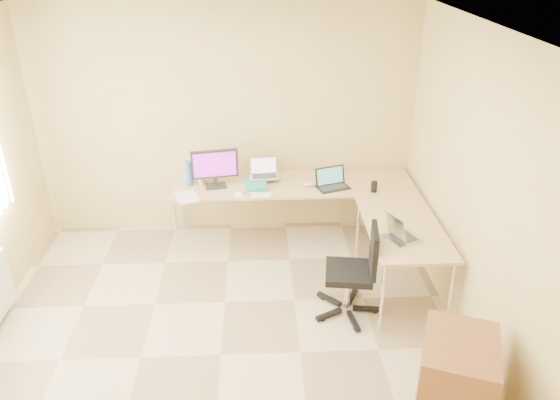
{
  "coord_description": "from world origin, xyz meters",
  "views": [
    {
      "loc": [
        0.34,
        -3.48,
        3.2
      ],
      "look_at": [
        0.55,
        1.1,
        0.9
      ],
      "focal_mm": 34.43,
      "sensor_mm": 36.0,
      "label": 1
    }
  ],
  "objects_px": {
    "monitor": "(215,169)",
    "desk_fan": "(201,168)",
    "mug": "(201,181)",
    "cabinet": "(454,389)",
    "laptop_center": "(264,168)",
    "desk_return": "(400,258)",
    "desk_main": "(292,212)",
    "keyboard": "(253,195)",
    "water_bottle": "(189,173)",
    "laptop_black": "(333,179)",
    "office_chair": "(349,266)",
    "laptop_return": "(405,228)"
  },
  "relations": [
    {
      "from": "laptop_center",
      "to": "water_bottle",
      "type": "xyz_separation_m",
      "value": [
        -0.82,
        -0.05,
        -0.02
      ]
    },
    {
      "from": "cabinet",
      "to": "office_chair",
      "type": "bearing_deg",
      "value": 132.22
    },
    {
      "from": "laptop_center",
      "to": "desk_return",
      "type": "bearing_deg",
      "value": -45.66
    },
    {
      "from": "laptop_center",
      "to": "laptop_return",
      "type": "bearing_deg",
      "value": -52.76
    },
    {
      "from": "mug",
      "to": "desk_fan",
      "type": "height_order",
      "value": "desk_fan"
    },
    {
      "from": "keyboard",
      "to": "water_bottle",
      "type": "xyz_separation_m",
      "value": [
        -0.68,
        0.3,
        0.13
      ]
    },
    {
      "from": "keyboard",
      "to": "desk_fan",
      "type": "distance_m",
      "value": 0.7
    },
    {
      "from": "cabinet",
      "to": "laptop_black",
      "type": "bearing_deg",
      "value": 122.72
    },
    {
      "from": "laptop_black",
      "to": "desk_fan",
      "type": "xyz_separation_m",
      "value": [
        -1.43,
        0.23,
        0.05
      ]
    },
    {
      "from": "desk_fan",
      "to": "laptop_return",
      "type": "xyz_separation_m",
      "value": [
        1.92,
        -1.32,
        -0.05
      ]
    },
    {
      "from": "desk_main",
      "to": "office_chair",
      "type": "bearing_deg",
      "value": -72.18
    },
    {
      "from": "desk_main",
      "to": "office_chair",
      "type": "height_order",
      "value": "office_chair"
    },
    {
      "from": "desk_main",
      "to": "laptop_black",
      "type": "xyz_separation_m",
      "value": [
        0.42,
        -0.15,
        0.47
      ]
    },
    {
      "from": "monitor",
      "to": "desk_fan",
      "type": "relative_size",
      "value": 1.58
    },
    {
      "from": "desk_return",
      "to": "laptop_black",
      "type": "distance_m",
      "value": 1.12
    },
    {
      "from": "desk_main",
      "to": "keyboard",
      "type": "relative_size",
      "value": 7.05
    },
    {
      "from": "laptop_center",
      "to": "laptop_black",
      "type": "xyz_separation_m",
      "value": [
        0.73,
        -0.2,
        -0.05
      ]
    },
    {
      "from": "desk_fan",
      "to": "office_chair",
      "type": "relative_size",
      "value": 0.35
    },
    {
      "from": "cabinet",
      "to": "mug",
      "type": "bearing_deg",
      "value": 147.14
    },
    {
      "from": "desk_main",
      "to": "monitor",
      "type": "distance_m",
      "value": 1.02
    },
    {
      "from": "monitor",
      "to": "office_chair",
      "type": "xyz_separation_m",
      "value": [
        1.26,
        -1.26,
        -0.44
      ]
    },
    {
      "from": "water_bottle",
      "to": "laptop_return",
      "type": "relative_size",
      "value": 0.86
    },
    {
      "from": "office_chair",
      "to": "cabinet",
      "type": "distance_m",
      "value": 1.45
    },
    {
      "from": "keyboard",
      "to": "cabinet",
      "type": "relative_size",
      "value": 0.45
    },
    {
      "from": "keyboard",
      "to": "office_chair",
      "type": "bearing_deg",
      "value": -44.08
    },
    {
      "from": "desk_return",
      "to": "water_bottle",
      "type": "relative_size",
      "value": 4.76
    },
    {
      "from": "desk_return",
      "to": "desk_fan",
      "type": "bearing_deg",
      "value": 151.23
    },
    {
      "from": "desk_main",
      "to": "laptop_center",
      "type": "height_order",
      "value": "laptop_center"
    },
    {
      "from": "monitor",
      "to": "laptop_center",
      "type": "height_order",
      "value": "monitor"
    },
    {
      "from": "cabinet",
      "to": "laptop_return",
      "type": "bearing_deg",
      "value": 112.19
    },
    {
      "from": "cabinet",
      "to": "laptop_center",
      "type": "bearing_deg",
      "value": 135.8
    },
    {
      "from": "laptop_black",
      "to": "office_chair",
      "type": "distance_m",
      "value": 1.22
    },
    {
      "from": "laptop_black",
      "to": "water_bottle",
      "type": "relative_size",
      "value": 1.25
    },
    {
      "from": "laptop_center",
      "to": "desk_fan",
      "type": "xyz_separation_m",
      "value": [
        -0.69,
        0.03,
        0.0
      ]
    },
    {
      "from": "water_bottle",
      "to": "keyboard",
      "type": "bearing_deg",
      "value": -23.83
    },
    {
      "from": "keyboard",
      "to": "office_chair",
      "type": "xyz_separation_m",
      "value": [
        0.86,
        -1.02,
        -0.24
      ]
    },
    {
      "from": "keyboard",
      "to": "desk_fan",
      "type": "relative_size",
      "value": 1.2
    },
    {
      "from": "keyboard",
      "to": "desk_fan",
      "type": "xyz_separation_m",
      "value": [
        -0.56,
        0.38,
        0.15
      ]
    },
    {
      "from": "cabinet",
      "to": "desk_main",
      "type": "bearing_deg",
      "value": 130.56
    },
    {
      "from": "desk_fan",
      "to": "monitor",
      "type": "bearing_deg",
      "value": -31.14
    },
    {
      "from": "office_chair",
      "to": "desk_main",
      "type": "bearing_deg",
      "value": 115.92
    },
    {
      "from": "laptop_center",
      "to": "cabinet",
      "type": "bearing_deg",
      "value": -71.44
    },
    {
      "from": "monitor",
      "to": "water_bottle",
      "type": "height_order",
      "value": "monitor"
    },
    {
      "from": "desk_return",
      "to": "water_bottle",
      "type": "height_order",
      "value": "water_bottle"
    },
    {
      "from": "laptop_center",
      "to": "laptop_return",
      "type": "xyz_separation_m",
      "value": [
        1.22,
        -1.29,
        -0.05
      ]
    },
    {
      "from": "monitor",
      "to": "water_bottle",
      "type": "bearing_deg",
      "value": 158.34
    },
    {
      "from": "keyboard",
      "to": "water_bottle",
      "type": "relative_size",
      "value": 1.38
    },
    {
      "from": "desk_return",
      "to": "desk_fan",
      "type": "xyz_separation_m",
      "value": [
        -1.98,
        1.09,
        0.52
      ]
    },
    {
      "from": "keyboard",
      "to": "cabinet",
      "type": "distance_m",
      "value": 2.76
    },
    {
      "from": "desk_main",
      "to": "mug",
      "type": "distance_m",
      "value": 1.08
    }
  ]
}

